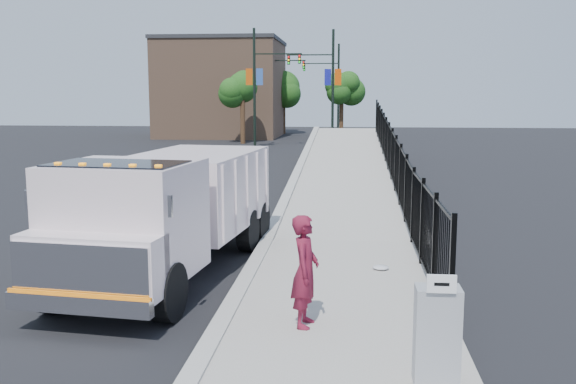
{
  "coord_description": "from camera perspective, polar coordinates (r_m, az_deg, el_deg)",
  "views": [
    {
      "loc": [
        1.98,
        -11.5,
        3.72
      ],
      "look_at": [
        0.7,
        2.0,
        1.62
      ],
      "focal_mm": 40.0,
      "sensor_mm": 36.0,
      "label": 1
    }
  ],
  "objects": [
    {
      "name": "light_pole_3",
      "position": [
        57.66,
        4.2,
        9.41
      ],
      "size": [
        3.78,
        0.22,
        8.0
      ],
      "color": "black",
      "rests_on": "ground"
    },
    {
      "name": "light_pole_0",
      "position": [
        43.7,
        -2.6,
        9.63
      ],
      "size": [
        3.77,
        0.22,
        8.0
      ],
      "color": "black",
      "rests_on": "ground"
    },
    {
      "name": "utility_cabinet",
      "position": [
        8.34,
        13.1,
        -12.36
      ],
      "size": [
        0.55,
        0.4,
        1.25
      ],
      "primitive_type": "cube",
      "color": "gray",
      "rests_on": "sidewalk"
    },
    {
      "name": "tree_2",
      "position": [
        59.14,
        -0.42,
        9.03
      ],
      "size": [
        3.05,
        3.05,
        5.52
      ],
      "color": "#382314",
      "rests_on": "ground"
    },
    {
      "name": "truck",
      "position": [
        13.29,
        -10.58,
        -1.19
      ],
      "size": [
        3.23,
        7.76,
        2.58
      ],
      "rotation": [
        0.0,
        0.0,
        -0.11
      ],
      "color": "black",
      "rests_on": "ground"
    },
    {
      "name": "tree_1",
      "position": [
        52.48,
        4.79,
        8.95
      ],
      "size": [
        2.1,
        2.1,
        5.05
      ],
      "color": "#382314",
      "rests_on": "ground"
    },
    {
      "name": "light_pole_2",
      "position": [
        52.53,
        -1.63,
        9.49
      ],
      "size": [
        3.77,
        0.22,
        8.0
      ],
      "color": "black",
      "rests_on": "ground"
    },
    {
      "name": "arrow_sign",
      "position": [
        7.9,
        13.49,
        -7.95
      ],
      "size": [
        0.35,
        0.04,
        0.22
      ],
      "primitive_type": "cube",
      "color": "white",
      "rests_on": "utility_cabinet"
    },
    {
      "name": "tree_0",
      "position": [
        47.69,
        -4.07,
        9.01
      ],
      "size": [
        2.32,
        2.32,
        5.16
      ],
      "color": "#382314",
      "rests_on": "ground"
    },
    {
      "name": "ramp",
      "position": [
        27.75,
        5.68,
        1.04
      ],
      "size": [
        3.95,
        24.06,
        3.19
      ],
      "primitive_type": "cube",
      "rotation": [
        0.06,
        0.0,
        0.0
      ],
      "color": "#9E998E",
      "rests_on": "ground"
    },
    {
      "name": "iron_fence",
      "position": [
        23.72,
        9.19,
        1.85
      ],
      "size": [
        0.1,
        28.0,
        1.8
      ],
      "primitive_type": "cube",
      "color": "black",
      "rests_on": "ground"
    },
    {
      "name": "light_pole_1",
      "position": [
        44.65,
        3.61,
        9.6
      ],
      "size": [
        3.78,
        0.22,
        8.0
      ],
      "color": "black",
      "rests_on": "ground"
    },
    {
      "name": "sidewalk",
      "position": [
        10.18,
        4.87,
        -12.31
      ],
      "size": [
        3.55,
        12.0,
        0.12
      ],
      "primitive_type": "cube",
      "color": "#9E998E",
      "rests_on": "ground"
    },
    {
      "name": "curb",
      "position": [
        10.37,
        -6.06,
        -11.82
      ],
      "size": [
        0.3,
        12.0,
        0.16
      ],
      "primitive_type": "cube",
      "color": "#ADAAA3",
      "rests_on": "ground"
    },
    {
      "name": "worker",
      "position": [
        9.98,
        1.54,
        -7.03
      ],
      "size": [
        0.49,
        0.68,
        1.76
      ],
      "primitive_type": "imported",
      "rotation": [
        0.0,
        0.0,
        1.46
      ],
      "color": "maroon",
      "rests_on": "sidewalk"
    },
    {
      "name": "building",
      "position": [
        56.58,
        -5.84,
        9.03
      ],
      "size": [
        10.0,
        10.0,
        8.0
      ],
      "primitive_type": "cube",
      "color": "#8C664C",
      "rests_on": "ground"
    },
    {
      "name": "ground",
      "position": [
        12.25,
        -4.18,
        -8.92
      ],
      "size": [
        120.0,
        120.0,
        0.0
      ],
      "primitive_type": "plane",
      "color": "black",
      "rests_on": "ground"
    },
    {
      "name": "debris",
      "position": [
        13.45,
        8.24,
        -6.64
      ],
      "size": [
        0.34,
        0.34,
        0.08
      ],
      "primitive_type": "ellipsoid",
      "color": "silver",
      "rests_on": "sidewalk"
    }
  ]
}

